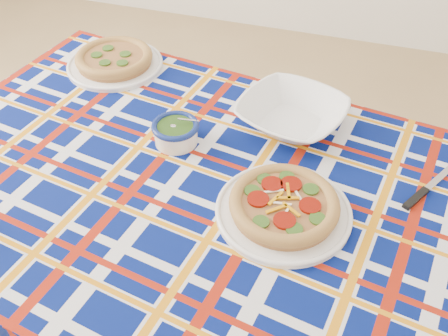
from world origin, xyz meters
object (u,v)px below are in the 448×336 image
(dining_table, at_px, (208,209))
(serving_bowl, at_px, (292,114))
(main_focaccia_plate, at_px, (284,204))
(pesto_bowl, at_px, (176,131))

(dining_table, bearing_deg, serving_bowl, 74.45)
(main_focaccia_plate, distance_m, serving_bowl, 0.33)
(pesto_bowl, relative_size, serving_bowl, 0.44)
(dining_table, distance_m, pesto_bowl, 0.22)
(dining_table, height_order, main_focaccia_plate, main_focaccia_plate)
(dining_table, distance_m, main_focaccia_plate, 0.22)
(dining_table, bearing_deg, pesto_bowl, 143.39)
(pesto_bowl, height_order, serving_bowl, pesto_bowl)
(pesto_bowl, bearing_deg, serving_bowl, 31.56)
(pesto_bowl, bearing_deg, dining_table, -45.63)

